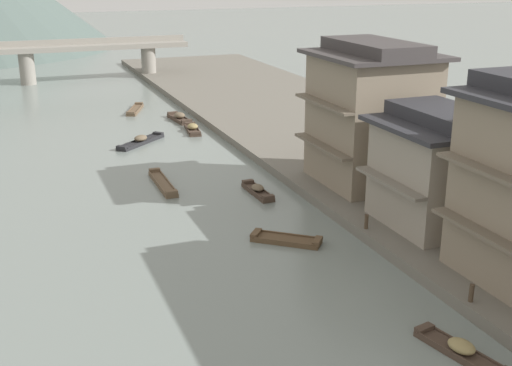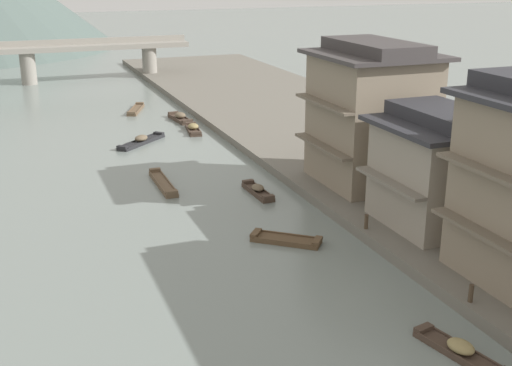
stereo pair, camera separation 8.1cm
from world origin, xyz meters
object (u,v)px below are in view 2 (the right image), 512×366
Objects in this scene: boat_moored_second at (258,191)px; boat_moored_third at (193,129)px; house_waterfront_tall at (442,168)px; mooring_post_dock_mid at (366,222)px; house_waterfront_narrow at (371,114)px; mooring_post_dock_near at (471,293)px; boat_moored_nearest at (286,240)px; boat_crossing_west at (163,183)px; boat_midriver_drifting at (136,110)px; boat_moored_far at (460,351)px; boat_midriver_upstream at (180,118)px; stone_bridge at (90,54)px; boat_upstream_distant at (141,141)px.

boat_moored_second is 0.91× the size of boat_moored_third.
mooring_post_dock_mid is (-3.98, 0.59, -2.61)m from house_waterfront_tall.
mooring_post_dock_near is (-4.14, -15.25, -3.91)m from house_waterfront_narrow.
boat_moored_second is at bearing 79.80° from boat_moored_nearest.
boat_crossing_west is at bearing 108.63° from boat_moored_nearest.
mooring_post_dock_mid reaches higher than boat_midriver_drifting.
boat_crossing_west is 14.62m from mooring_post_dock_mid.
boat_moored_third reaches higher than boat_moored_second.
boat_moored_far is 0.95× the size of boat_midriver_upstream.
boat_midriver_drifting is (-2.73, 46.32, -0.07)m from boat_moored_far.
boat_moored_far is at bearing -86.63° from boat_midriver_drifting.
boat_moored_second is 0.90× the size of boat_moored_far.
boat_moored_second is 27.16m from boat_midriver_drifting.
stone_bridge is at bearing 94.44° from boat_midriver_drifting.
boat_moored_second is at bearing -73.83° from boat_upstream_distant.
boat_moored_far is at bearing -121.68° from house_waterfront_tall.
boat_moored_far is (-0.25, -36.32, -0.04)m from boat_moored_third.
boat_moored_second is at bearing -36.25° from boat_crossing_west.
stone_bridge is (0.44, 32.17, 3.06)m from boat_upstream_distant.
boat_midriver_upstream is (2.05, 28.97, 0.15)m from boat_moored_nearest.
boat_moored_third is (0.69, 17.06, 0.03)m from boat_moored_second.
boat_moored_second is 0.53× the size of house_waterfront_tall.
boat_moored_second is (1.34, 7.47, 0.09)m from boat_moored_nearest.
stone_bridge reaches higher than boat_moored_far.
boat_moored_second is 19.27m from boat_moored_far.
house_waterfront_narrow reaches higher than boat_moored_third.
boat_moored_third is at bearing -81.39° from stone_bridge.
boat_moored_far is 66.40m from stone_bridge.
mooring_post_dock_mid reaches higher than boat_moored_nearest.
boat_moored_second is 47.18m from stone_bridge.
boat_moored_third is 0.74× the size of boat_crossing_west.
house_waterfront_narrow is at bearing -24.29° from boat_crossing_west.
boat_moored_second is 4.64× the size of mooring_post_dock_near.
house_waterfront_tall reaches higher than boat_midriver_drifting.
boat_midriver_upstream is 5.29× the size of mooring_post_dock_mid.
mooring_post_dock_near is (7.82, -20.65, 0.81)m from boat_crossing_west.
house_waterfront_narrow is at bearing 88.73° from house_waterfront_tall.
boat_moored_nearest is 4.26m from mooring_post_dock_mid.
boat_moored_far is 10.96m from mooring_post_dock_mid.
mooring_post_dock_mid is (6.97, -23.32, 0.74)m from boat_upstream_distant.
mooring_post_dock_near is at bearing -90.00° from mooring_post_dock_mid.
boat_midriver_upstream is (0.28, 40.77, 0.07)m from boat_moored_far.
boat_crossing_west is at bearing -91.71° from stone_bridge.
mooring_post_dock_near is (4.99, -43.95, 0.81)m from boat_midriver_drifting.
boat_moored_far is 12.34m from house_waterfront_tall.
boat_upstream_distant is 20.34m from house_waterfront_narrow.
house_waterfront_narrow is (6.40, 17.62, 4.65)m from boat_moored_far.
boat_moored_nearest is 54.54m from stone_bridge.
boat_moored_third is 0.58× the size of house_waterfront_tall.
house_waterfront_narrow is at bearing -13.48° from boat_moored_second.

